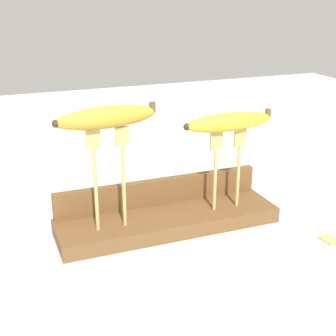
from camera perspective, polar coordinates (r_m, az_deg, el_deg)
ground_plane at (r=1.02m, az=0.00°, el=-6.96°), size 3.00×3.00×0.00m
wooden_board at (r=1.01m, az=0.00°, el=-6.16°), size 0.46×0.13×0.03m
board_backstop at (r=1.04m, az=-1.10°, el=-2.76°), size 0.45×0.02×0.06m
fork_stand_left at (r=0.91m, az=-6.88°, el=-0.27°), size 0.08×0.01×0.20m
fork_stand_right at (r=1.00m, az=6.94°, el=0.65°), size 0.08×0.01×0.17m
banana_raised_left at (r=0.88m, az=-7.16°, el=5.89°), size 0.20×0.06×0.04m
banana_raised_right at (r=0.98m, az=7.15°, el=5.36°), size 0.20×0.05×0.04m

